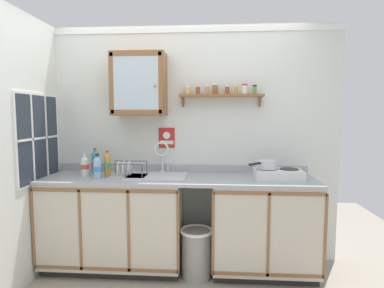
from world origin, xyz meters
The scene contains 20 objects.
floor centered at (0.00, 0.00, 0.00)m, with size 5.66×5.66×0.00m, color #9E9384.
back_wall centered at (0.00, 0.60, 1.23)m, with size 3.26×0.07×2.45m.
side_wall_left centered at (-1.36, -0.31, 1.22)m, with size 0.05×3.37×2.45m, color silver.
lower_cabinet_run centered at (-0.64, 0.28, 0.46)m, with size 1.37×0.60×0.90m.
lower_cabinet_run_right centered at (0.83, 0.28, 0.46)m, with size 0.99×0.60×0.90m.
countertop centered at (0.00, 0.28, 0.92)m, with size 2.62×0.62×0.03m, color #9EA3A8.
backsplash centered at (0.00, 0.56, 0.97)m, with size 2.62×0.02×0.08m, color #9EA3A8.
sink centered at (-0.21, 0.31, 0.91)m, with size 0.58×0.48×0.45m.
hot_plate_stove centered at (0.96, 0.28, 0.98)m, with size 0.44×0.28×0.09m.
saucepan centered at (0.85, 0.29, 1.07)m, with size 0.30×0.30×0.08m.
bottle_juice_amber_0 centered at (-0.69, 0.26, 1.05)m, with size 0.06×0.06×0.26m.
bottle_opaque_white_1 centered at (-0.93, 0.29, 1.03)m, with size 0.08×0.08×0.22m.
bottle_detergent_teal_2 centered at (-0.86, 0.39, 1.05)m, with size 0.07×0.07×0.27m.
bottle_water_blue_3 centered at (-0.76, 0.19, 1.04)m, with size 0.08×0.08×0.24m.
dish_rack centered at (-0.50, 0.27, 0.97)m, with size 0.35×0.23×0.16m.
wall_cabinet centered at (-0.41, 0.44, 1.84)m, with size 0.54×0.29×0.62m.
spice_shelf centered at (0.41, 0.50, 1.75)m, with size 0.85×0.14×0.23m.
warning_sign centered at (-0.15, 0.57, 1.29)m, with size 0.17×0.01×0.21m.
window centered at (-1.33, 0.17, 1.31)m, with size 0.03×0.72×0.85m.
trash_bin centered at (0.19, 0.15, 0.24)m, with size 0.32×0.32×0.46m.
Camera 1 is at (0.35, -2.70, 1.54)m, focal length 29.30 mm.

